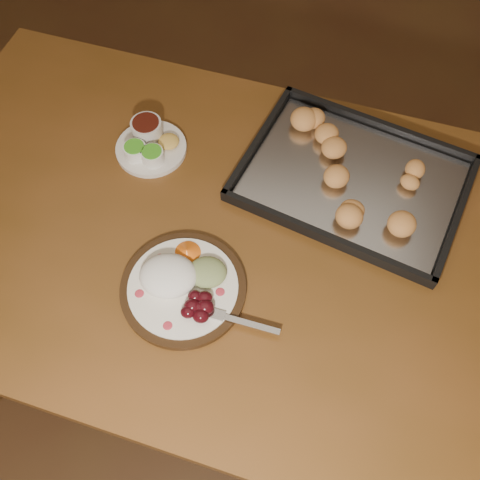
# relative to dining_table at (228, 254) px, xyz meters

# --- Properties ---
(ground) EXTENTS (4.00, 4.00, 0.00)m
(ground) POSITION_rel_dining_table_xyz_m (-0.24, 0.27, -0.65)
(ground) COLOR brown
(ground) RESTS_ON ground
(dining_table) EXTENTS (1.65, 1.18, 0.75)m
(dining_table) POSITION_rel_dining_table_xyz_m (0.00, 0.00, 0.00)
(dining_table) COLOR brown
(dining_table) RESTS_ON ground
(dinner_plate) EXTENTS (0.33, 0.25, 0.06)m
(dinner_plate) POSITION_rel_dining_table_xyz_m (-0.07, -0.14, 0.12)
(dinner_plate) COLOR black
(dinner_plate) RESTS_ON dining_table
(condiment_saucer) EXTENTS (0.17, 0.17, 0.06)m
(condiment_saucer) POSITION_rel_dining_table_xyz_m (-0.21, 0.21, 0.12)
(condiment_saucer) COLOR silver
(condiment_saucer) RESTS_ON dining_table
(baking_tray) EXTENTS (0.58, 0.51, 0.05)m
(baking_tray) POSITION_rel_dining_table_xyz_m (0.27, 0.16, 0.11)
(baking_tray) COLOR black
(baking_tray) RESTS_ON dining_table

